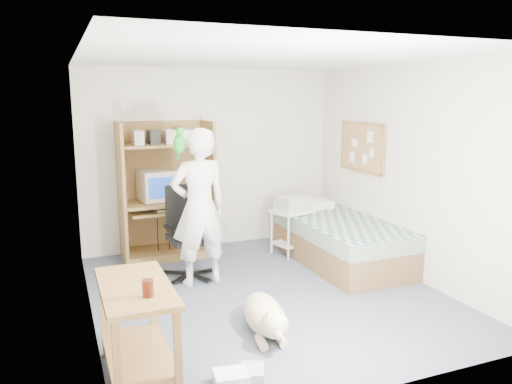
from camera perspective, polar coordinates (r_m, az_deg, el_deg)
floor at (r=5.56m, az=1.12°, el=-11.47°), size 4.00×4.00×0.00m
wall_back at (r=7.08m, az=-5.20°, el=3.78°), size 3.60×0.02×2.50m
wall_right at (r=6.14m, az=16.82°, el=2.31°), size 0.02×4.00×2.50m
wall_left at (r=4.81m, az=-18.94°, el=-0.01°), size 0.02×4.00×2.50m
ceiling at (r=5.16m, az=1.23°, el=15.17°), size 3.60×4.00×0.02m
computer_hutch at (r=6.73m, az=-10.20°, el=-0.41°), size 1.20×0.63×1.80m
bed at (r=6.55m, az=9.55°, el=-5.48°), size 1.02×2.02×0.66m
side_desk at (r=3.91m, az=-13.45°, el=-13.82°), size 0.50×1.00×0.75m
corkboard at (r=6.82m, az=12.01°, el=5.02°), size 0.04×0.94×0.66m
office_chair at (r=6.01m, az=-7.70°, el=-5.97°), size 0.60×0.60×1.07m
person at (r=5.61m, az=-6.51°, el=-1.79°), size 0.68×0.47×1.78m
parrot at (r=5.46m, az=-8.74°, el=5.66°), size 0.13×0.23×0.36m
dog at (r=4.62m, az=1.03°, el=-13.91°), size 0.44×1.04×0.39m
printer_cart at (r=6.80m, az=4.20°, el=-3.72°), size 0.61×0.53×0.62m
printer at (r=6.73m, az=4.23°, el=-1.27°), size 0.49×0.42×0.18m
crt_monitor at (r=6.69m, az=-11.32°, el=0.77°), size 0.47×0.49×0.40m
keyboard at (r=6.62m, az=-9.49°, el=-1.91°), size 0.46×0.20×0.03m
pencil_cup at (r=6.71m, az=-7.52°, el=-0.37°), size 0.08×0.08×0.12m
drink_glass at (r=3.57m, az=-12.25°, el=-10.70°), size 0.08×0.08×0.12m
floor_box_a at (r=3.95m, az=-2.89°, el=-20.53°), size 0.27×0.23×0.10m
floor_box_b at (r=4.03m, az=-0.45°, el=-19.97°), size 0.25×0.27×0.08m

